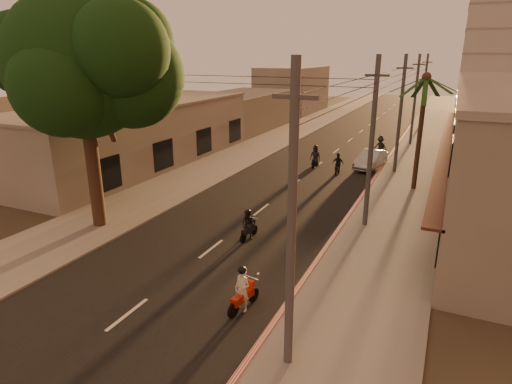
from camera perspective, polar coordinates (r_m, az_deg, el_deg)
ground at (r=19.49m, az=-9.01°, el=-9.84°), size 160.00×160.00×0.00m
road at (r=36.72m, az=8.31°, el=3.60°), size 10.00×140.00×0.02m
sidewalk_right at (r=35.45m, az=20.01°, el=2.24°), size 5.00×140.00×0.12m
sidewalk_left at (r=39.38m, az=-2.22°, el=4.83°), size 5.00×140.00×0.12m
curb_stripe at (r=30.91m, az=14.73°, el=0.61°), size 0.20×60.00×0.20m
left_building at (r=37.46m, az=-15.48°, el=7.48°), size 8.20×24.20×5.20m
broadleaf_tree at (r=23.18m, az=-21.34°, el=15.47°), size 9.60×8.70×12.10m
palm_tree at (r=30.33m, az=21.70°, el=13.23°), size 5.00×5.00×8.20m
utility_poles at (r=34.50m, az=18.99°, el=12.92°), size 1.20×48.26×9.00m
filler_right at (r=59.67m, az=28.92°, el=10.02°), size 8.00×14.00×6.00m
filler_left_near at (r=54.20m, az=-1.74°, el=10.76°), size 8.00×14.00×4.40m
filler_left_far at (r=70.58m, az=4.89°, el=13.45°), size 8.00×14.00×7.00m
scooter_red at (r=15.97m, az=-1.79°, el=-13.04°), size 0.83×1.82×1.80m
scooter_mid_a at (r=21.67m, az=-1.04°, el=-4.50°), size 0.84×1.66×1.62m
scooter_mid_b at (r=34.13m, az=10.85°, el=3.65°), size 0.99×1.72×1.68m
scooter_far_a at (r=36.00m, az=7.91°, el=4.68°), size 0.94×1.89×1.86m
scooter_far_b at (r=40.76m, az=16.23°, el=5.78°), size 1.40×1.99×1.96m
parked_car at (r=36.42m, az=15.05°, el=4.23°), size 2.75×4.90×1.48m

